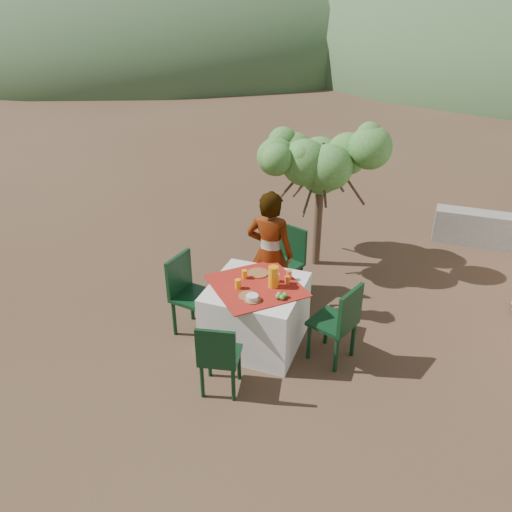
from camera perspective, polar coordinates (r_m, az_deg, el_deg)
The scene contains 21 objects.
ground at distance 6.34m, azimuth -3.36°, elevation -7.32°, with size 160.00×160.00×0.00m, color #3D271C.
table at distance 5.77m, azimuth 0.02°, elevation -6.59°, with size 1.30×1.30×0.76m.
chair_far at distance 6.61m, azimuth 3.50°, elevation -0.31°, with size 0.57×0.57×0.96m.
chair_near at distance 5.03m, azimuth -4.30°, elevation -11.31°, with size 0.46×0.46×0.85m.
chair_left at distance 5.93m, azimuth -7.74°, elevation -3.95°, with size 0.51×0.51×0.98m.
chair_right at distance 5.48m, azimuth 9.51°, elevation -7.29°, with size 0.56×0.56×0.95m.
person at distance 6.11m, azimuth 1.60°, elevation 0.23°, with size 0.59×0.39×1.63m, color #8C6651.
shrub_tree at distance 7.13m, azimuth 8.03°, elevation 9.95°, with size 1.60×1.57×1.89m.
hill_near_left at distance 40.31m, azimuth -10.78°, elevation 22.14°, with size 40.00×40.00×16.00m, color #3D5A32.
hill_far_center at distance 57.18m, azimuth 15.13°, elevation 23.26°, with size 60.00×60.00×24.00m, color gray.
plate_far at distance 5.79m, azimuth 0.21°, elevation -1.95°, with size 0.25×0.25×0.01m, color brown.
plate_near at distance 5.36m, azimuth -0.93°, elevation -4.59°, with size 0.21×0.21×0.01m, color brown.
glass_far at distance 5.68m, azimuth -1.33°, elevation -2.09°, with size 0.06×0.06×0.10m, color orange.
glass_near at distance 5.48m, azimuth -2.08°, elevation -3.20°, with size 0.07×0.07×0.11m, color orange.
juice_pitcher at distance 5.48m, azimuth 2.00°, elevation -2.39°, with size 0.11×0.11×0.25m, color orange.
bowl_plate at distance 5.30m, azimuth -0.44°, elevation -5.02°, with size 0.18×0.18×0.01m, color brown.
white_bowl at distance 5.28m, azimuth -0.44°, elevation -4.74°, with size 0.13×0.13×0.05m, color silver.
jar_left at distance 5.58m, azimuth 3.61°, elevation -2.74°, with size 0.06×0.06×0.09m, color orange.
jar_right at distance 5.68m, azimuth 3.82°, elevation -2.15°, with size 0.06×0.06×0.10m, color orange.
napkin_holder at distance 5.61m, azimuth 2.26°, elevation -2.47°, with size 0.08×0.04×0.10m, color silver.
fruit_cluster at distance 5.33m, azimuth 2.89°, elevation -4.56°, with size 0.12×0.11×0.06m.
Camera 1 is at (2.12, -4.74, 3.64)m, focal length 35.00 mm.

